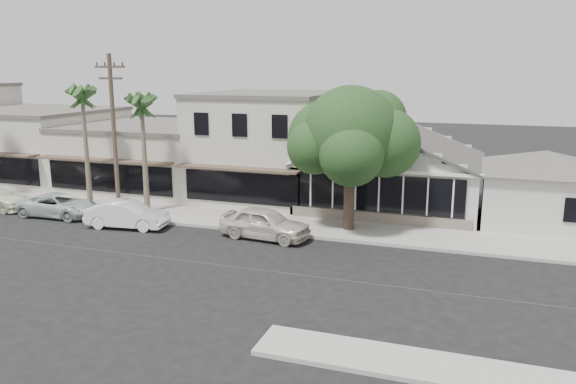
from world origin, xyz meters
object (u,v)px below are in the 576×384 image
at_px(car_1, 127,215).
at_px(shade_tree, 350,136).
at_px(car_2, 59,205).
at_px(utility_pole, 114,133).
at_px(car_0, 265,223).

bearing_deg(car_1, shade_tree, -80.33).
bearing_deg(car_2, car_1, -99.59).
xyz_separation_m(utility_pole, car_0, (9.14, -0.95, -4.01)).
bearing_deg(utility_pole, car_2, -166.64).
distance_m(car_0, car_2, 12.54).
height_order(car_0, shade_tree, shade_tree).
relative_size(car_0, shade_tree, 0.61).
xyz_separation_m(utility_pole, car_2, (-3.40, -0.81, -4.14)).
xyz_separation_m(car_0, shade_tree, (3.56, 2.77, 4.12)).
xyz_separation_m(car_0, car_2, (-12.54, 0.14, -0.13)).
bearing_deg(car_0, shade_tree, -45.80).
height_order(car_2, shade_tree, shade_tree).
bearing_deg(car_2, utility_pole, -77.85).
relative_size(utility_pole, shade_tree, 1.21).
bearing_deg(utility_pole, car_0, -5.90).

